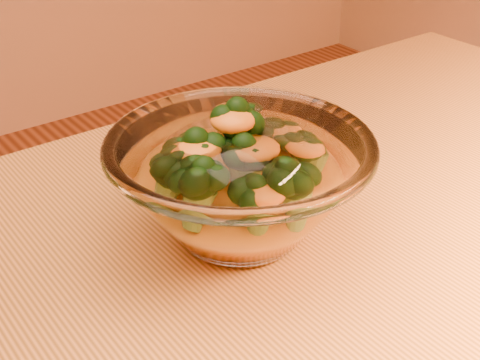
% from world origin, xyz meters
% --- Properties ---
extents(glass_bowl, '(0.24, 0.24, 0.11)m').
position_xyz_m(glass_bowl, '(-0.02, 0.11, 0.81)').
color(glass_bowl, white).
rests_on(glass_bowl, table).
extents(cheese_sauce, '(0.14, 0.14, 0.04)m').
position_xyz_m(cheese_sauce, '(-0.02, 0.11, 0.78)').
color(cheese_sauce, orange).
rests_on(cheese_sauce, glass_bowl).
extents(broccoli_heap, '(0.16, 0.17, 0.09)m').
position_xyz_m(broccoli_heap, '(-0.02, 0.12, 0.83)').
color(broccoli_heap, black).
rests_on(broccoli_heap, cheese_sauce).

